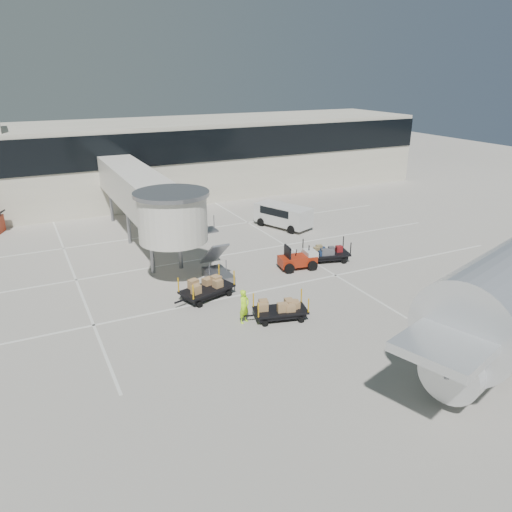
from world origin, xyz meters
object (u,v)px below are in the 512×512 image
Objects in this scene: suitcase_cart at (325,254)px; box_cart_near at (280,309)px; ground_worker at (244,306)px; box_cart_far at (208,288)px; baggage_tug at (298,260)px; minivan at (282,214)px.

box_cart_near is at bearing -123.86° from suitcase_cart.
box_cart_near is 1.91× the size of ground_worker.
suitcase_cart is at bearing 55.37° from box_cart_near.
suitcase_cart is 1.11× the size of box_cart_near.
baggage_tug is at bearing -4.03° from box_cart_far.
box_cart_far is 3.94m from ground_worker.
suitcase_cart is at bearing -120.85° from minivan.
suitcase_cart is 0.74× the size of minivan.
box_cart_far is at bearing -158.02° from minivan.
minivan is at bearing 74.51° from box_cart_near.
baggage_tug reaches higher than suitcase_cart.
baggage_tug reaches higher than box_cart_far.
baggage_tug is 0.68× the size of box_cart_far.
box_cart_far is at bearing -153.43° from suitcase_cart.
box_cart_far is 15.65m from minivan.
box_cart_near is at bearing -39.22° from ground_worker.
minivan is (11.20, 10.92, 0.57)m from box_cart_far.
baggage_tug is 1.44× the size of ground_worker.
box_cart_near is at bearing -120.18° from baggage_tug.
box_cart_near is at bearing -76.39° from box_cart_far.
ground_worker is (-9.26, -5.95, 0.41)m from suitcase_cart.
baggage_tug is at bearing -134.62° from minivan.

